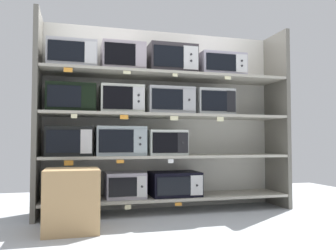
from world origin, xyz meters
The scene contains 37 objects.
ground centered at (0.00, -1.00, -0.01)m, with size 6.77×6.00×0.02m, color #B2B7BC.
back_panel centered at (0.00, 0.28, 1.07)m, with size 2.97×0.04×2.14m, color beige.
upright_left centered at (-1.41, 0.00, 1.07)m, with size 0.05×0.51×2.14m, color #68645B.
upright_right centered at (1.41, 0.00, 1.07)m, with size 0.05×0.51×2.14m, color #68645B.
shelf_0 centered at (0.00, 0.00, 0.16)m, with size 2.77×0.51×0.03m, color #ADA899.
microwave_0 centered at (-1.05, 0.00, 0.31)m, with size 0.54×0.42×0.28m.
microwave_1 centered at (-0.49, 0.00, 0.31)m, with size 0.43×0.39×0.28m.
microwave_2 centered at (0.08, 0.00, 0.31)m, with size 0.55×0.43×0.27m.
price_tag_0 centered at (-1.10, -0.26, 0.12)m, with size 0.06×0.00×0.04m, color orange.
price_tag_1 centered at (-0.50, -0.26, 0.12)m, with size 0.06×0.00×0.05m, color beige.
price_tag_2 centered at (0.05, -0.26, 0.12)m, with size 0.07×0.00×0.03m, color orange.
shelf_1 centered at (0.00, 0.00, 0.62)m, with size 2.77×0.51×0.03m, color #ADA899.
microwave_3 centered at (-1.09, 0.00, 0.79)m, with size 0.47×0.40×0.31m.
microwave_4 centered at (-0.55, 0.00, 0.80)m, with size 0.53×0.41×0.32m.
microwave_5 centered at (-0.03, 0.00, 0.78)m, with size 0.43×0.42×0.28m.
price_tag_3 centered at (-1.08, -0.26, 0.58)m, with size 0.09×0.00×0.05m, color orange.
price_tag_4 centered at (-0.58, -0.26, 0.58)m, with size 0.08×0.00×0.03m, color orange.
price_tag_5 centered at (-0.04, -0.26, 0.58)m, with size 0.06×0.00×0.04m, color white.
shelf_2 centered at (0.00, 0.00, 1.08)m, with size 2.77×0.51×0.03m, color #ADA899.
microwave_6 centered at (-1.07, 0.00, 1.25)m, with size 0.51×0.38×0.30m.
microwave_7 centered at (-0.54, 0.00, 1.25)m, with size 0.47×0.36×0.31m.
microwave_8 centered at (0.01, 0.00, 1.25)m, with size 0.52×0.42×0.30m.
microwave_9 centered at (0.54, 0.00, 1.25)m, with size 0.44×0.40×0.30m.
price_tag_6 centered at (-1.04, -0.26, 1.04)m, with size 0.06×0.00×0.04m, color beige.
price_tag_7 centered at (-0.54, -0.26, 1.04)m, with size 0.09×0.00×0.04m, color orange.
price_tag_8 centered at (0.00, -0.26, 1.04)m, with size 0.09×0.00×0.05m, color beige.
price_tag_9 centered at (0.53, -0.26, 1.04)m, with size 0.08×0.00×0.05m, color beige.
shelf_3 centered at (0.00, 0.00, 1.55)m, with size 2.77×0.51×0.03m, color #ADA899.
microwave_10 centered at (-1.07, 0.00, 1.71)m, with size 0.51×0.42×0.29m.
microwave_11 centered at (-0.52, 0.00, 1.72)m, with size 0.47×0.37×0.31m.
microwave_12 centered at (0.04, 0.00, 1.73)m, with size 0.55×0.39×0.33m.
microwave_13 centered at (0.64, 0.00, 1.69)m, with size 0.54×0.44×0.27m.
price_tag_10 centered at (-1.10, -0.26, 1.50)m, with size 0.09×0.00×0.05m, color orange.
price_tag_11 centered at (-0.51, -0.26, 1.51)m, with size 0.08×0.00×0.03m, color beige.
price_tag_12 centered at (0.01, -0.26, 1.51)m, with size 0.05×0.00×0.03m, color beige.
price_tag_13 centered at (0.63, -0.26, 1.51)m, with size 0.08×0.00×0.04m, color beige.
shipping_carton centered at (-1.05, -0.63, 0.27)m, with size 0.47×0.47×0.55m, color tan.
Camera 1 is at (-1.02, -3.83, 0.78)m, focal length 37.05 mm.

